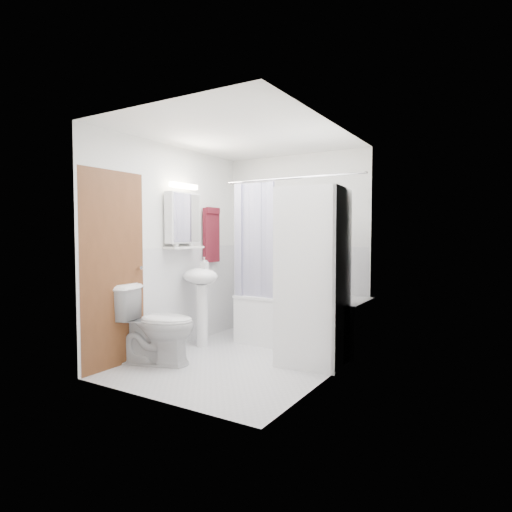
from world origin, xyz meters
The scene contains 20 objects.
floor centered at (0.00, 0.00, 0.00)m, with size 2.60×2.60×0.00m, color silver.
room_walls centered at (0.00, 0.00, 1.49)m, with size 2.60×2.60×2.60m.
wainscot centered at (0.00, 0.29, 0.60)m, with size 1.98×2.58×2.58m.
door centered at (-0.95, -0.55, 1.00)m, with size 0.05×2.00×2.00m.
bathtub centered at (0.28, 0.92, 0.33)m, with size 1.57×0.74×0.60m.
tub_spout centered at (0.48, 1.25, 0.92)m, with size 0.04×0.04×0.12m, color silver.
curtain_rod centered at (0.28, 0.61, 2.00)m, with size 0.02×0.02×1.75m, color silver.
shower_curtain centered at (-0.22, 0.61, 1.25)m, with size 0.55×0.02×1.45m.
sink centered at (-0.75, 0.24, 0.70)m, with size 0.44×0.37×1.04m.
medicine_cabinet centered at (-0.90, 0.10, 1.57)m, with size 0.13×0.50×0.71m.
shelf centered at (-0.89, 0.10, 1.20)m, with size 0.18×0.54×0.03m, color silver.
shower_caddy centered at (0.53, 1.24, 1.15)m, with size 0.22×0.06×0.02m, color silver.
towel centered at (-0.94, 0.70, 1.36)m, with size 0.07×0.30×0.73m.
washer_dryer centered at (0.68, 0.32, 0.92)m, with size 0.71×0.71×1.84m.
toilet centered at (-0.72, -0.56, 0.41)m, with size 0.47×0.84×0.82m, color white.
soap_pump centered at (-0.71, 0.25, 0.95)m, with size 0.08×0.17×0.08m, color gray.
shelf_bottle centered at (-0.89, -0.05, 1.25)m, with size 0.07×0.18×0.07m, color gray.
shelf_cup centered at (-0.89, 0.22, 1.26)m, with size 0.10×0.09×0.10m, color gray.
shampoo_a centered at (0.35, 1.24, 1.23)m, with size 0.13×0.17×0.13m, color gray.
shampoo_b centered at (0.47, 1.24, 1.20)m, with size 0.08×0.21×0.08m, color #2941A5.
Camera 1 is at (2.48, -3.81, 1.36)m, focal length 30.00 mm.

